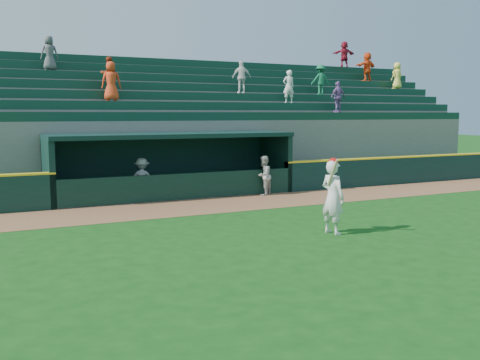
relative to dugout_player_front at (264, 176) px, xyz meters
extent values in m
plane|color=#124310|center=(-3.29, -6.23, -0.78)|extent=(120.00, 120.00, 0.00)
cube|color=brown|center=(-3.29, -1.33, -0.77)|extent=(40.00, 3.00, 0.01)
cube|color=black|center=(8.96, 0.32, -0.18)|extent=(15.50, 0.30, 1.20)
cube|color=yellow|center=(8.96, 0.32, 0.45)|extent=(15.50, 0.32, 0.06)
imported|color=#A8A8A3|center=(0.00, 0.00, 0.00)|extent=(0.96, 0.93, 1.56)
imported|color=#ADADA8|center=(-4.59, 1.12, 0.00)|extent=(1.14, 0.88, 1.56)
cube|color=slate|center=(-3.29, 1.47, -0.76)|extent=(9.00, 2.60, 0.04)
cube|color=black|center=(-7.89, 1.47, 0.37)|extent=(0.20, 2.60, 2.30)
cube|color=black|center=(1.31, 1.47, 0.37)|extent=(0.20, 2.60, 2.30)
cube|color=black|center=(-3.29, 2.77, 0.37)|extent=(9.40, 0.20, 2.30)
cube|color=black|center=(-3.29, 1.47, 1.60)|extent=(9.40, 2.80, 0.16)
cube|color=black|center=(-3.29, 0.25, -0.28)|extent=(9.00, 0.16, 1.00)
cube|color=brown|center=(-3.29, 2.27, -0.53)|extent=(8.40, 0.45, 0.10)
cube|color=slate|center=(-3.29, 3.29, 0.68)|extent=(34.00, 0.85, 2.91)
cube|color=#0F3828|center=(-3.29, 3.17, 2.31)|extent=(34.00, 0.60, 0.36)
cube|color=slate|center=(-3.29, 4.14, 0.90)|extent=(34.00, 0.85, 3.36)
cube|color=#0F3828|center=(-3.29, 4.02, 2.76)|extent=(34.00, 0.60, 0.36)
cube|color=slate|center=(-3.29, 4.99, 1.13)|extent=(34.00, 0.85, 3.81)
cube|color=#0F3828|center=(-3.29, 4.87, 3.21)|extent=(34.00, 0.60, 0.36)
cube|color=slate|center=(-3.29, 5.84, 1.35)|extent=(34.00, 0.85, 4.26)
cube|color=#0F3828|center=(-3.29, 5.72, 3.66)|extent=(34.00, 0.60, 0.36)
cube|color=slate|center=(-3.29, 6.69, 1.58)|extent=(34.00, 0.85, 4.71)
cube|color=#0F3828|center=(-3.29, 6.57, 4.11)|extent=(34.00, 0.60, 0.36)
cube|color=slate|center=(-3.29, 7.54, 1.80)|extent=(34.00, 0.85, 5.16)
cube|color=#0F3828|center=(-3.29, 7.42, 4.56)|extent=(34.00, 0.60, 0.36)
cube|color=slate|center=(-3.29, 8.39, 2.03)|extent=(34.00, 0.85, 5.61)
cube|color=#0F3828|center=(-3.29, 8.27, 5.01)|extent=(34.00, 0.60, 0.36)
cube|color=slate|center=(-3.29, 8.97, 2.03)|extent=(34.50, 0.30, 5.61)
imported|color=red|center=(-5.00, 4.04, 3.76)|extent=(0.89, 0.67, 1.63)
imported|color=white|center=(1.42, 4.89, 4.16)|extent=(0.96, 0.54, 1.55)
imported|color=#A8192F|center=(9.92, 8.29, 5.96)|extent=(1.48, 0.71, 1.53)
imported|color=#176740|center=(5.92, 4.89, 4.16)|extent=(1.06, 0.72, 1.53)
imported|color=#E8DB51|center=(11.78, 5.74, 4.60)|extent=(0.78, 0.54, 1.52)
imported|color=#8A5FA4|center=(5.81, 3.19, 3.24)|extent=(0.92, 0.49, 1.50)
imported|color=#FD511C|center=(10.28, 6.59, 5.11)|extent=(1.58, 0.72, 1.64)
imported|color=white|center=(3.52, 4.04, 3.72)|extent=(0.61, 0.44, 1.57)
imported|color=#B83E1C|center=(-4.91, 4.89, 4.11)|extent=(0.80, 0.67, 1.44)
imported|color=#535353|center=(-7.09, 6.59, 5.04)|extent=(0.78, 0.55, 1.50)
imported|color=silver|center=(-1.60, -6.83, 0.21)|extent=(0.63, 0.81, 1.98)
sphere|color=red|center=(-1.60, -6.83, 1.13)|extent=(0.27, 0.27, 0.27)
cylinder|color=tan|center=(-1.78, -7.05, 0.90)|extent=(0.15, 0.53, 0.76)
camera|label=1|loc=(-9.96, -18.42, 2.42)|focal=40.00mm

